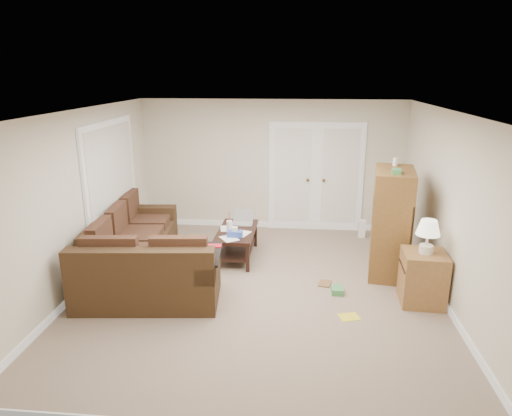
# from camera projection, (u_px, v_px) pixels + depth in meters

# --- Properties ---
(floor) EXTENTS (5.50, 5.50, 0.00)m
(floor) POSITION_uv_depth(u_px,v_px,m) (259.00, 289.00, 6.51)
(floor) COLOR gray
(floor) RESTS_ON ground
(ceiling) EXTENTS (5.00, 5.50, 0.02)m
(ceiling) POSITION_uv_depth(u_px,v_px,m) (259.00, 111.00, 5.79)
(ceiling) COLOR white
(ceiling) RESTS_ON wall_back
(wall_left) EXTENTS (0.02, 5.50, 2.50)m
(wall_left) POSITION_uv_depth(u_px,v_px,m) (81.00, 201.00, 6.38)
(wall_left) COLOR beige
(wall_left) RESTS_ON floor
(wall_right) EXTENTS (0.02, 5.50, 2.50)m
(wall_right) POSITION_uv_depth(u_px,v_px,m) (450.00, 211.00, 5.92)
(wall_right) COLOR beige
(wall_right) RESTS_ON floor
(wall_back) EXTENTS (5.00, 0.02, 2.50)m
(wall_back) POSITION_uv_depth(u_px,v_px,m) (272.00, 166.00, 8.77)
(wall_back) COLOR beige
(wall_back) RESTS_ON floor
(wall_front) EXTENTS (5.00, 0.02, 2.50)m
(wall_front) POSITION_uv_depth(u_px,v_px,m) (227.00, 305.00, 3.53)
(wall_front) COLOR beige
(wall_front) RESTS_ON floor
(baseboards) EXTENTS (5.00, 5.50, 0.10)m
(baseboards) POSITION_uv_depth(u_px,v_px,m) (259.00, 286.00, 6.50)
(baseboards) COLOR silver
(baseboards) RESTS_ON floor
(french_doors) EXTENTS (1.80, 0.05, 2.13)m
(french_doors) POSITION_uv_depth(u_px,v_px,m) (316.00, 178.00, 8.73)
(french_doors) COLOR silver
(french_doors) RESTS_ON floor
(window_left) EXTENTS (0.05, 1.92, 1.42)m
(window_left) POSITION_uv_depth(u_px,v_px,m) (110.00, 166.00, 7.24)
(window_left) COLOR silver
(window_left) RESTS_ON wall_left
(sectional_sofa) EXTENTS (2.18, 2.94, 0.89)m
(sectional_sofa) POSITION_uv_depth(u_px,v_px,m) (140.00, 258.00, 6.73)
(sectional_sofa) COLOR #3D2A17
(sectional_sofa) RESTS_ON floor
(coffee_table) EXTENTS (0.61, 1.19, 0.81)m
(coffee_table) POSITION_uv_depth(u_px,v_px,m) (237.00, 242.00, 7.58)
(coffee_table) COLOR black
(coffee_table) RESTS_ON floor
(tv_armoire) EXTENTS (0.70, 1.08, 1.74)m
(tv_armoire) POSITION_uv_depth(u_px,v_px,m) (391.00, 222.00, 6.85)
(tv_armoire) COLOR brown
(tv_armoire) RESTS_ON floor
(side_cabinet) EXTENTS (0.58, 0.58, 1.17)m
(side_cabinet) POSITION_uv_depth(u_px,v_px,m) (423.00, 274.00, 6.03)
(side_cabinet) COLOR olive
(side_cabinet) RESTS_ON floor
(space_heater) EXTENTS (0.14, 0.12, 0.33)m
(space_heater) POSITION_uv_depth(u_px,v_px,m) (362.00, 229.00, 8.54)
(space_heater) COLOR white
(space_heater) RESTS_ON floor
(floor_magazine) EXTENTS (0.30, 0.26, 0.01)m
(floor_magazine) POSITION_uv_depth(u_px,v_px,m) (349.00, 317.00, 5.77)
(floor_magazine) COLOR yellow
(floor_magazine) RESTS_ON floor
(floor_greenbox) EXTENTS (0.16, 0.22, 0.09)m
(floor_greenbox) POSITION_uv_depth(u_px,v_px,m) (337.00, 290.00, 6.39)
(floor_greenbox) COLOR #3F8A46
(floor_greenbox) RESTS_ON floor
(floor_book) EXTENTS (0.21, 0.26, 0.02)m
(floor_book) POSITION_uv_depth(u_px,v_px,m) (319.00, 283.00, 6.70)
(floor_book) COLOR brown
(floor_book) RESTS_ON floor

